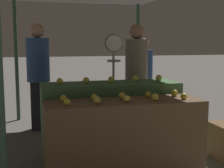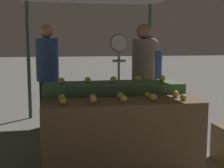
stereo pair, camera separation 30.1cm
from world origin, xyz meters
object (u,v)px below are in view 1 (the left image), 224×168
(person_vendor_at_scale, at_px, (136,72))
(person_customer_right, at_px, (38,69))
(person_customer_left, at_px, (143,75))
(produce_scale, at_px, (114,65))

(person_vendor_at_scale, height_order, person_customer_right, person_customer_right)
(person_vendor_at_scale, distance_m, person_customer_left, 0.71)
(person_customer_left, distance_m, person_customer_right, 1.87)
(person_vendor_at_scale, bearing_deg, person_customer_right, -25.16)
(produce_scale, bearing_deg, person_customer_left, 46.47)
(person_customer_right, bearing_deg, person_vendor_at_scale, 153.06)
(person_vendor_at_scale, relative_size, person_customer_right, 0.99)
(person_vendor_at_scale, height_order, person_customer_left, person_vendor_at_scale)
(person_vendor_at_scale, xyz_separation_m, person_customer_right, (-1.51, 0.76, 0.01))
(person_customer_left, bearing_deg, person_vendor_at_scale, 87.84)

